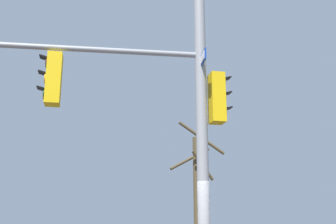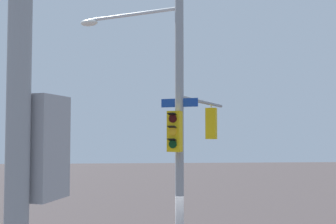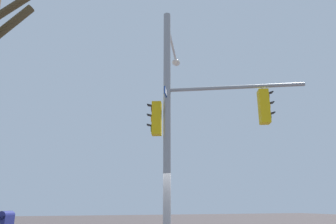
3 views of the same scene
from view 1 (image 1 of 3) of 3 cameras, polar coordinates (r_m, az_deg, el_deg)
The scene contains 2 objects.
main_signal_pole_assembly at distance 8.58m, azimuth 1.30°, elevation 4.45°, with size 4.61×5.11×8.16m.
bare_tree_behind_pole at distance 15.39m, azimuth 4.19°, elevation -11.60°, with size 2.20×2.23×5.23m.
Camera 1 is at (5.20, 6.32, 1.73)m, focal length 43.63 mm.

